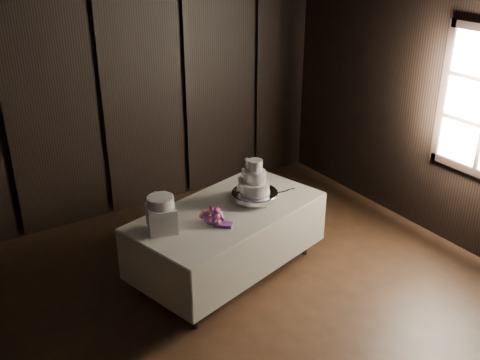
# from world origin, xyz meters

# --- Properties ---
(room) EXTENTS (6.08, 7.08, 3.08)m
(room) POSITION_xyz_m (0.00, 0.00, 1.50)
(room) COLOR black
(room) RESTS_ON ground
(display_table) EXTENTS (2.19, 1.52, 0.76)m
(display_table) POSITION_xyz_m (0.49, 1.52, 0.42)
(display_table) COLOR beige
(display_table) RESTS_ON ground
(cake_stand) EXTENTS (0.59, 0.59, 0.09)m
(cake_stand) POSITION_xyz_m (0.84, 1.55, 0.81)
(cake_stand) COLOR silver
(cake_stand) RESTS_ON display_table
(wedding_cake) EXTENTS (0.35, 0.30, 0.36)m
(wedding_cake) POSITION_xyz_m (0.82, 1.54, 0.99)
(wedding_cake) COLOR white
(wedding_cake) RESTS_ON cake_stand
(bouquet) EXTENTS (0.46, 0.48, 0.18)m
(bouquet) POSITION_xyz_m (0.23, 1.38, 0.82)
(bouquet) COLOR #EE5B83
(bouquet) RESTS_ON display_table
(box_pedestal) EXTENTS (0.32, 0.32, 0.25)m
(box_pedestal) POSITION_xyz_m (-0.24, 1.50, 0.89)
(box_pedestal) COLOR white
(box_pedestal) RESTS_ON display_table
(small_cake) EXTENTS (0.26, 0.26, 0.10)m
(small_cake) POSITION_xyz_m (-0.24, 1.50, 1.06)
(small_cake) COLOR white
(small_cake) RESTS_ON box_pedestal
(cake_knife) EXTENTS (0.37, 0.06, 0.01)m
(cake_knife) POSITION_xyz_m (1.12, 1.55, 0.77)
(cake_knife) COLOR silver
(cake_knife) RESTS_ON display_table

